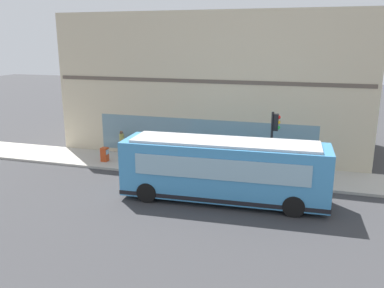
{
  "coord_description": "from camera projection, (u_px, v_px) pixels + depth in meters",
  "views": [
    {
      "loc": [
        -18.33,
        -6.65,
        7.77
      ],
      "look_at": [
        3.38,
        -0.11,
        1.85
      ],
      "focal_mm": 37.5,
      "sensor_mm": 36.0,
      "label": 1
    }
  ],
  "objects": [
    {
      "name": "ground",
      "position": [
        171.0,
        194.0,
        20.8
      ],
      "size": [
        120.0,
        120.0,
        0.0
      ],
      "primitive_type": "plane",
      "color": "#38383A"
    },
    {
      "name": "sidewalk_curb",
      "position": [
        195.0,
        168.0,
        24.81
      ],
      "size": [
        3.5,
        40.0,
        0.15
      ],
      "primitive_type": "cube",
      "color": "#B2ADA3",
      "rests_on": "ground"
    },
    {
      "name": "building_corner",
      "position": [
        219.0,
        82.0,
        29.42
      ],
      "size": [
        9.06,
        20.67,
        9.52
      ],
      "color": "beige",
      "rests_on": "ground"
    },
    {
      "name": "city_bus_nearside",
      "position": [
        223.0,
        170.0,
        19.66
      ],
      "size": [
        3.02,
        10.15,
        3.07
      ],
      "color": "#3F8CC6",
      "rests_on": "ground"
    },
    {
      "name": "traffic_light_near_corner",
      "position": [
        274.0,
        134.0,
        21.54
      ],
      "size": [
        0.32,
        0.49,
        3.9
      ],
      "color": "black",
      "rests_on": "sidewalk_curb"
    },
    {
      "name": "fire_hydrant",
      "position": [
        234.0,
        169.0,
        23.28
      ],
      "size": [
        0.35,
        0.35,
        0.74
      ],
      "color": "gold",
      "rests_on": "sidewalk_curb"
    },
    {
      "name": "pedestrian_near_hydrant",
      "position": [
        122.0,
        141.0,
        27.18
      ],
      "size": [
        0.32,
        0.32,
        1.67
      ],
      "color": "silver",
      "rests_on": "sidewalk_curb"
    },
    {
      "name": "pedestrian_by_light_pole",
      "position": [
        250.0,
        154.0,
        24.15
      ],
      "size": [
        0.32,
        0.32,
        1.64
      ],
      "color": "#B23338",
      "rests_on": "sidewalk_curb"
    },
    {
      "name": "newspaper_vending_box",
      "position": [
        105.0,
        154.0,
        25.83
      ],
      "size": [
        0.44,
        0.42,
        0.9
      ],
      "color": "#BF3F19",
      "rests_on": "sidewalk_curb"
    }
  ]
}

